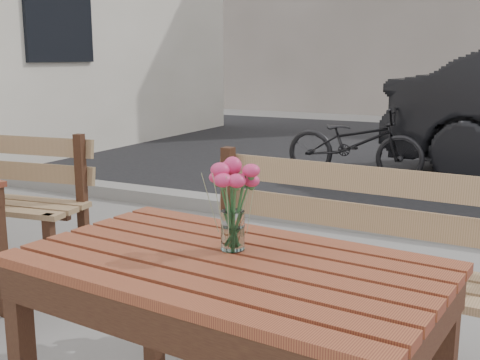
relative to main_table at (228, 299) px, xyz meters
name	(u,v)px	position (x,y,z in m)	size (l,w,h in m)	color
street	(455,184)	(0.00, 5.18, -0.62)	(30.00, 8.12, 0.12)	black
main_table	(228,299)	(0.00, 0.00, 0.00)	(1.33, 0.85, 0.78)	maroon
main_bench	(356,242)	(0.12, 0.96, -0.07)	(1.56, 0.54, 0.96)	#8F704A
main_vase	(233,193)	(-0.03, 0.09, 0.31)	(0.16, 0.16, 0.29)	white
bicycle	(354,143)	(-1.11, 5.10, -0.24)	(0.55, 1.58, 0.83)	black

